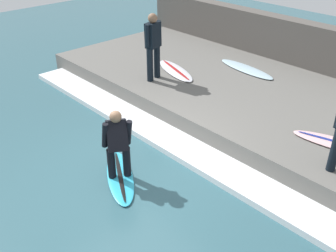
{
  "coord_description": "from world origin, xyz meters",
  "views": [
    {
      "loc": [
        -3.67,
        -4.84,
        4.5
      ],
      "look_at": [
        0.87,
        0.0,
        0.7
      ],
      "focal_mm": 42.0,
      "sensor_mm": 36.0,
      "label": 1
    }
  ],
  "objects_px": {
    "surfer_riding": "(117,141)",
    "surfboard_spare": "(246,69)",
    "surfboard_waiting_far": "(176,70)",
    "surfer_waiting_far": "(153,43)",
    "surfboard_riding": "(120,177)"
  },
  "relations": [
    {
      "from": "surfer_riding",
      "to": "surfboard_spare",
      "type": "height_order",
      "value": "surfer_riding"
    },
    {
      "from": "surfer_riding",
      "to": "surfboard_spare",
      "type": "xyz_separation_m",
      "value": [
        5.09,
        0.99,
        -0.29
      ]
    },
    {
      "from": "surfer_riding",
      "to": "surfer_waiting_far",
      "type": "distance_m",
      "value": 3.68
    },
    {
      "from": "surfboard_riding",
      "to": "surfboard_waiting_far",
      "type": "xyz_separation_m",
      "value": [
        3.59,
        2.23,
        0.49
      ]
    },
    {
      "from": "surfer_waiting_far",
      "to": "surfboard_spare",
      "type": "distance_m",
      "value": 2.74
    },
    {
      "from": "surfboard_riding",
      "to": "surfer_riding",
      "type": "height_order",
      "value": "surfer_riding"
    },
    {
      "from": "surfer_waiting_far",
      "to": "surfboard_spare",
      "type": "xyz_separation_m",
      "value": [
        2.25,
        -1.27,
        -0.92
      ]
    },
    {
      "from": "surfboard_waiting_far",
      "to": "surfer_waiting_far",
      "type": "bearing_deg",
      "value": 177.88
    },
    {
      "from": "surfboard_riding",
      "to": "surfboard_spare",
      "type": "bearing_deg",
      "value": 10.99
    },
    {
      "from": "surfboard_riding",
      "to": "surfboard_spare",
      "type": "relative_size",
      "value": 0.9
    },
    {
      "from": "surfboard_riding",
      "to": "surfboard_spare",
      "type": "distance_m",
      "value": 5.2
    },
    {
      "from": "surfer_riding",
      "to": "surfboard_waiting_far",
      "type": "bearing_deg",
      "value": 31.79
    },
    {
      "from": "surfboard_riding",
      "to": "surfer_waiting_far",
      "type": "distance_m",
      "value": 3.88
    },
    {
      "from": "surfer_riding",
      "to": "surfer_waiting_far",
      "type": "relative_size",
      "value": 0.8
    },
    {
      "from": "surfboard_spare",
      "to": "surfer_waiting_far",
      "type": "bearing_deg",
      "value": 150.64
    }
  ]
}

